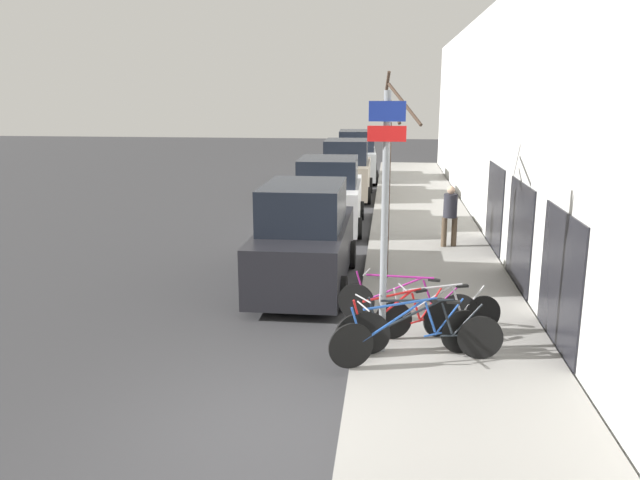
{
  "coord_description": "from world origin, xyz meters",
  "views": [
    {
      "loc": [
        1.51,
        -6.61,
        4.08
      ],
      "look_at": [
        0.32,
        4.1,
        1.53
      ],
      "focal_mm": 35.0,
      "sensor_mm": 36.0,
      "label": 1
    }
  ],
  "objects": [
    {
      "name": "bicycle_3",
      "position": [
        2.38,
        3.27,
        0.53
      ],
      "size": [
        2.11,
        0.74,
        0.88
      ],
      "rotation": [
        0.0,
        0.0,
        1.87
      ],
      "color": "black",
      "rests_on": "sidewalk_curb"
    },
    {
      "name": "parked_car_1",
      "position": [
        -0.32,
        12.11,
        1.0
      ],
      "size": [
        2.19,
        4.48,
        2.19
      ],
      "rotation": [
        0.0,
        0.0,
        0.02
      ],
      "color": "silver",
      "rests_on": "ground"
    },
    {
      "name": "sidewalk_curb",
      "position": [
        2.6,
        14.0,
        0.07
      ],
      "size": [
        3.2,
        32.0,
        0.15
      ],
      "color": "gray",
      "rests_on": "ground"
    },
    {
      "name": "building_facade",
      "position": [
        4.35,
        13.92,
        3.23
      ],
      "size": [
        0.23,
        32.0,
        6.5
      ],
      "color": "silver",
      "rests_on": "ground"
    },
    {
      "name": "bicycle_2",
      "position": [
        1.71,
        2.78,
        0.54
      ],
      "size": [
        1.94,
        1.28,
        0.9
      ],
      "rotation": [
        0.0,
        0.0,
        2.15
      ],
      "color": "black",
      "rests_on": "sidewalk_curb"
    },
    {
      "name": "ground_plane",
      "position": [
        0.0,
        11.2,
        0.0
      ],
      "size": [
        80.0,
        80.0,
        0.0
      ],
      "primitive_type": "plane",
      "color": "#333335"
    },
    {
      "name": "bicycle_4",
      "position": [
        1.87,
        3.66,
        0.54
      ],
      "size": [
        2.42,
        0.66,
        0.92
      ],
      "rotation": [
        0.0,
        0.0,
        1.35
      ],
      "color": "black",
      "rests_on": "sidewalk_curb"
    },
    {
      "name": "parked_car_0",
      "position": [
        -0.26,
        6.24,
        1.02
      ],
      "size": [
        2.02,
        4.71,
        2.25
      ],
      "rotation": [
        0.0,
        0.0,
        -0.0
      ],
      "color": "black",
      "rests_on": "ground"
    },
    {
      "name": "bicycle_0",
      "position": [
        1.85,
        2.22,
        0.56
      ],
      "size": [
        2.3,
        1.06,
        0.95
      ],
      "rotation": [
        0.0,
        0.0,
        1.99
      ],
      "color": "black",
      "rests_on": "sidewalk_curb"
    },
    {
      "name": "pedestrian_near",
      "position": [
        3.11,
        9.59,
        1.07
      ],
      "size": [
        0.41,
        0.36,
        1.6
      ],
      "rotation": [
        0.0,
        0.0,
        0.28
      ],
      "color": "#4C3D2D",
      "rests_on": "sidewalk_curb"
    },
    {
      "name": "parked_car_3",
      "position": [
        -0.07,
        23.09,
        1.08
      ],
      "size": [
        2.15,
        4.68,
        2.38
      ],
      "rotation": [
        0.0,
        0.0,
        0.05
      ],
      "color": "#B2B7BC",
      "rests_on": "ground"
    },
    {
      "name": "street_tree",
      "position": [
        1.47,
        6.51,
        2.12
      ],
      "size": [
        0.83,
        1.91,
        4.37
      ],
      "color": "#3D2D23",
      "rests_on": "sidewalk_curb"
    },
    {
      "name": "parked_car_2",
      "position": [
        -0.18,
        17.9,
        1.05
      ],
      "size": [
        2.05,
        4.34,
        2.32
      ],
      "rotation": [
        0.0,
        0.0,
        0.01
      ],
      "color": "gray",
      "rests_on": "ground"
    },
    {
      "name": "signpost",
      "position": [
        1.46,
        2.53,
        2.3
      ],
      "size": [
        0.56,
        0.13,
        3.97
      ],
      "color": "gray",
      "rests_on": "sidewalk_curb"
    },
    {
      "name": "bicycle_1",
      "position": [
        2.09,
        2.38,
        0.55
      ],
      "size": [
        2.37,
        0.44,
        0.94
      ],
      "rotation": [
        0.0,
        0.0,
        1.58
      ],
      "color": "black",
      "rests_on": "sidewalk_curb"
    }
  ]
}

